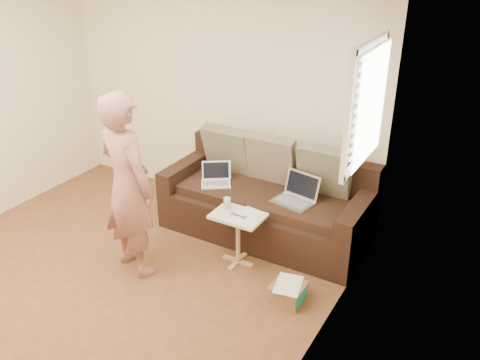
{
  "coord_description": "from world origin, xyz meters",
  "views": [
    {
      "loc": [
        3.04,
        -2.48,
        2.95
      ],
      "look_at": [
        0.8,
        1.4,
        0.78
      ],
      "focal_mm": 37.75,
      "sensor_mm": 36.0,
      "label": 1
    }
  ],
  "objects_px": {
    "sofa": "(266,199)",
    "person": "(128,185)",
    "striped_box": "(288,292)",
    "side_table": "(238,239)",
    "laptop_silver": "(293,203)",
    "drinking_glass": "(227,203)",
    "laptop_white": "(216,185)"
  },
  "relations": [
    {
      "from": "laptop_silver",
      "to": "laptop_white",
      "type": "bearing_deg",
      "value": -166.83
    },
    {
      "from": "striped_box",
      "to": "side_table",
      "type": "bearing_deg",
      "value": 156.76
    },
    {
      "from": "person",
      "to": "drinking_glass",
      "type": "bearing_deg",
      "value": -123.78
    },
    {
      "from": "laptop_silver",
      "to": "drinking_glass",
      "type": "xyz_separation_m",
      "value": [
        -0.49,
        -0.47,
        0.09
      ]
    },
    {
      "from": "laptop_silver",
      "to": "striped_box",
      "type": "relative_size",
      "value": 1.4
    },
    {
      "from": "side_table",
      "to": "striped_box",
      "type": "bearing_deg",
      "value": -23.24
    },
    {
      "from": "sofa",
      "to": "striped_box",
      "type": "distance_m",
      "value": 1.21
    },
    {
      "from": "side_table",
      "to": "striped_box",
      "type": "relative_size",
      "value": 1.93
    },
    {
      "from": "laptop_white",
      "to": "side_table",
      "type": "bearing_deg",
      "value": -74.8
    },
    {
      "from": "side_table",
      "to": "laptop_white",
      "type": "bearing_deg",
      "value": 139.1
    },
    {
      "from": "drinking_glass",
      "to": "laptop_silver",
      "type": "bearing_deg",
      "value": 44.3
    },
    {
      "from": "sofa",
      "to": "person",
      "type": "bearing_deg",
      "value": -124.21
    },
    {
      "from": "laptop_silver",
      "to": "striped_box",
      "type": "xyz_separation_m",
      "value": [
        0.35,
        -0.81,
        -0.43
      ]
    },
    {
      "from": "drinking_glass",
      "to": "person",
      "type": "bearing_deg",
      "value": -138.13
    },
    {
      "from": "side_table",
      "to": "drinking_glass",
      "type": "relative_size",
      "value": 4.55
    },
    {
      "from": "side_table",
      "to": "drinking_glass",
      "type": "xyz_separation_m",
      "value": [
        -0.15,
        0.04,
        0.33
      ]
    },
    {
      "from": "laptop_white",
      "to": "side_table",
      "type": "xyz_separation_m",
      "value": [
        0.56,
        -0.48,
        -0.25
      ]
    },
    {
      "from": "sofa",
      "to": "drinking_glass",
      "type": "relative_size",
      "value": 18.33
    },
    {
      "from": "laptop_white",
      "to": "person",
      "type": "xyz_separation_m",
      "value": [
        -0.28,
        -1.05,
        0.38
      ]
    },
    {
      "from": "sofa",
      "to": "drinking_glass",
      "type": "height_order",
      "value": "sofa"
    },
    {
      "from": "sofa",
      "to": "laptop_silver",
      "type": "xyz_separation_m",
      "value": [
        0.36,
        -0.11,
        0.1
      ]
    },
    {
      "from": "side_table",
      "to": "drinking_glass",
      "type": "bearing_deg",
      "value": 163.09
    },
    {
      "from": "sofa",
      "to": "side_table",
      "type": "bearing_deg",
      "value": -88.04
    },
    {
      "from": "sofa",
      "to": "side_table",
      "type": "distance_m",
      "value": 0.64
    },
    {
      "from": "person",
      "to": "laptop_silver",
      "type": "bearing_deg",
      "value": -122.75
    },
    {
      "from": "sofa",
      "to": "laptop_silver",
      "type": "bearing_deg",
      "value": -16.44
    },
    {
      "from": "sofa",
      "to": "laptop_silver",
      "type": "distance_m",
      "value": 0.39
    },
    {
      "from": "drinking_glass",
      "to": "striped_box",
      "type": "distance_m",
      "value": 1.04
    },
    {
      "from": "laptop_silver",
      "to": "person",
      "type": "xyz_separation_m",
      "value": [
        -1.17,
        -1.09,
        0.38
      ]
    },
    {
      "from": "laptop_white",
      "to": "laptop_silver",
      "type": "bearing_deg",
      "value": -31.51
    },
    {
      "from": "laptop_silver",
      "to": "side_table",
      "type": "relative_size",
      "value": 0.73
    },
    {
      "from": "laptop_white",
      "to": "person",
      "type": "bearing_deg",
      "value": -138.75
    }
  ]
}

